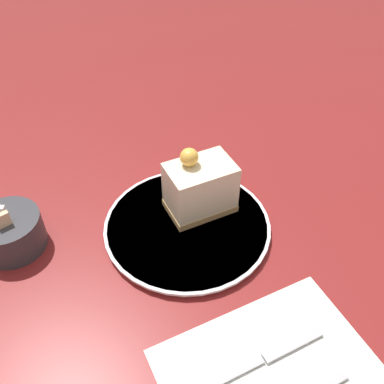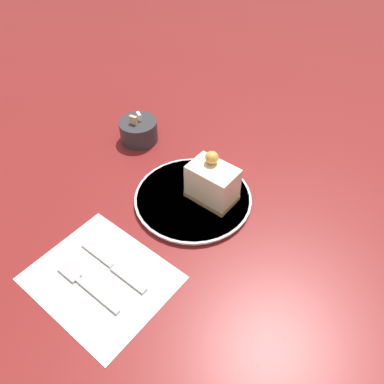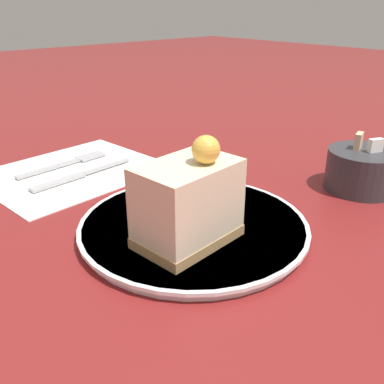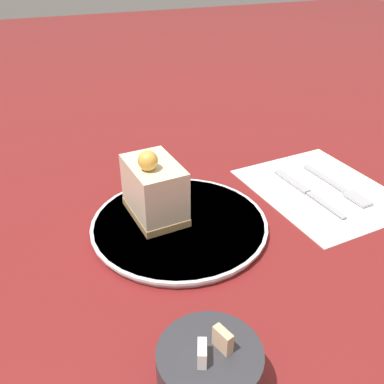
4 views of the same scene
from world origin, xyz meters
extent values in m
plane|color=maroon|center=(0.00, 0.00, 0.00)|extent=(4.00, 4.00, 0.00)
cylinder|color=white|center=(0.04, -0.03, 0.01)|extent=(0.25, 0.25, 0.01)
cylinder|color=white|center=(0.04, -0.03, 0.01)|extent=(0.26, 0.26, 0.00)
cube|color=#AD8451|center=(0.06, -0.06, 0.02)|extent=(0.08, 0.11, 0.01)
cube|color=beige|center=(0.06, -0.06, 0.06)|extent=(0.08, 0.11, 0.07)
sphere|color=#EFB747|center=(0.07, -0.05, 0.11)|extent=(0.03, 0.03, 0.03)
cube|color=white|center=(-0.22, -0.05, 0.00)|extent=(0.23, 0.27, 0.00)
cube|color=#B2B2B7|center=(-0.19, -0.08, 0.01)|extent=(0.02, 0.08, 0.00)
cube|color=#B2B2B7|center=(-0.20, 0.00, 0.01)|extent=(0.02, 0.08, 0.00)
cylinder|color=#333338|center=(0.10, 0.22, 0.03)|extent=(0.10, 0.10, 0.06)
cube|color=#D8B28C|center=(0.09, 0.22, 0.07)|extent=(0.01, 0.02, 0.02)
camera|label=1|loc=(-0.38, 0.12, 0.50)|focal=40.00mm
camera|label=2|loc=(-0.38, -0.42, 0.60)|focal=35.00mm
camera|label=3|loc=(0.35, -0.32, 0.24)|focal=40.00mm
camera|label=4|loc=(0.21, 0.45, 0.37)|focal=40.00mm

